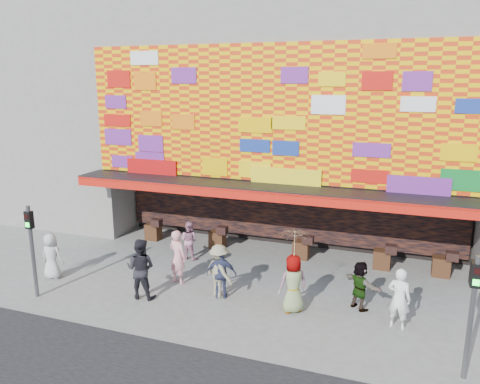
{
  "coord_description": "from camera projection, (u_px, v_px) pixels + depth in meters",
  "views": [
    {
      "loc": [
        4.55,
        -12.24,
        6.72
      ],
      "look_at": [
        -0.58,
        2.0,
        3.1
      ],
      "focal_mm": 35.0,
      "sensor_mm": 36.0,
      "label": 1
    }
  ],
  "objects": [
    {
      "name": "ground",
      "position": [
        236.0,
        306.0,
        14.26
      ],
      "size": [
        90.0,
        90.0,
        0.0
      ],
      "primitive_type": "plane",
      "color": "slate",
      "rests_on": "ground"
    },
    {
      "name": "shop_building",
      "position": [
        300.0,
        115.0,
        20.52
      ],
      "size": [
        15.2,
        9.4,
        10.0
      ],
      "color": "gray",
      "rests_on": "ground"
    },
    {
      "name": "neighbor_left",
      "position": [
        56.0,
        94.0,
        24.47
      ],
      "size": [
        11.0,
        8.0,
        12.0
      ],
      "primitive_type": "cube",
      "color": "gray",
      "rests_on": "ground"
    },
    {
      "name": "signal_left",
      "position": [
        31.0,
        241.0,
        14.5
      ],
      "size": [
        0.22,
        0.2,
        3.0
      ],
      "color": "#59595B",
      "rests_on": "ground"
    },
    {
      "name": "signal_right",
      "position": [
        473.0,
        304.0,
        10.41
      ],
      "size": [
        0.22,
        0.2,
        3.0
      ],
      "color": "#59595B",
      "rests_on": "ground"
    },
    {
      "name": "ped_a",
      "position": [
        52.0,
        256.0,
        16.14
      ],
      "size": [
        0.81,
        0.56,
        1.61
      ],
      "primitive_type": "imported",
      "rotation": [
        0.0,
        0.0,
        3.2
      ],
      "color": "silver",
      "rests_on": "ground"
    },
    {
      "name": "ped_b",
      "position": [
        178.0,
        257.0,
        15.74
      ],
      "size": [
        0.79,
        0.64,
        1.87
      ],
      "primitive_type": "imported",
      "rotation": [
        0.0,
        0.0,
        2.83
      ],
      "color": "pink",
      "rests_on": "ground"
    },
    {
      "name": "ped_c",
      "position": [
        141.0,
        269.0,
        14.65
      ],
      "size": [
        1.02,
        0.83,
        1.94
      ],
      "primitive_type": "imported",
      "rotation": [
        0.0,
        0.0,
        3.25
      ],
      "color": "black",
      "rests_on": "ground"
    },
    {
      "name": "ped_d",
      "position": [
        219.0,
        271.0,
        14.73
      ],
      "size": [
        1.29,
        1.1,
        1.73
      ],
      "primitive_type": "imported",
      "rotation": [
        0.0,
        0.0,
        2.64
      ],
      "color": "gray",
      "rests_on": "ground"
    },
    {
      "name": "ped_e",
      "position": [
        221.0,
        274.0,
        14.65
      ],
      "size": [
        1.02,
        0.6,
        1.62
      ],
      "primitive_type": "imported",
      "rotation": [
        0.0,
        0.0,
        3.37
      ],
      "color": "#363C5E",
      "rests_on": "ground"
    },
    {
      "name": "ped_f",
      "position": [
        360.0,
        285.0,
        13.96
      ],
      "size": [
        1.36,
        1.23,
        1.5
      ],
      "primitive_type": "imported",
      "rotation": [
        0.0,
        0.0,
        2.46
      ],
      "color": "gray",
      "rests_on": "ground"
    },
    {
      "name": "ped_g",
      "position": [
        293.0,
        284.0,
        13.76
      ],
      "size": [
        1.03,
        0.96,
        1.77
      ],
      "primitive_type": "imported",
      "rotation": [
        0.0,
        0.0,
        3.75
      ],
      "color": "gray",
      "rests_on": "ground"
    },
    {
      "name": "ped_h",
      "position": [
        399.0,
        298.0,
        12.85
      ],
      "size": [
        0.73,
        0.57,
        1.76
      ],
      "primitive_type": "imported",
      "rotation": [
        0.0,
        0.0,
        2.88
      ],
      "color": "white",
      "rests_on": "ground"
    },
    {
      "name": "ped_i",
      "position": [
        189.0,
        240.0,
        17.94
      ],
      "size": [
        0.79,
        0.66,
        1.49
      ],
      "primitive_type": "imported",
      "rotation": [
        0.0,
        0.0,
        3.01
      ],
      "color": "#BB7992",
      "rests_on": "ground"
    },
    {
      "name": "parasol",
      "position": [
        294.0,
        244.0,
        13.48
      ],
      "size": [
        1.06,
        1.08,
        1.79
      ],
      "color": "#D0AE83",
      "rests_on": "ground"
    }
  ]
}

